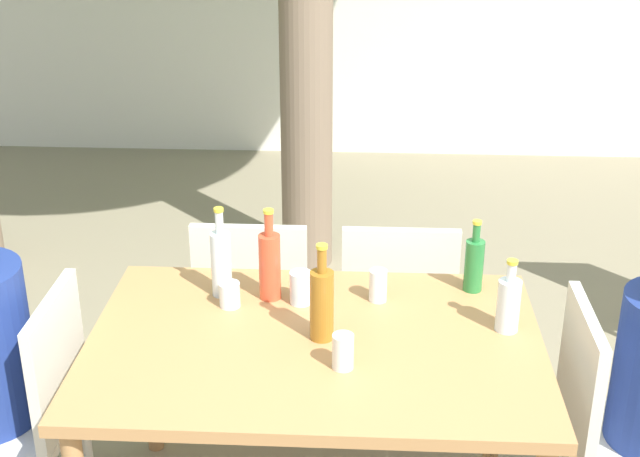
# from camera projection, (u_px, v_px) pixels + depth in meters

# --- Properties ---
(dining_table_front) EXTENTS (1.43, 0.97, 0.77)m
(dining_table_front) POSITION_uv_depth(u_px,v_px,m) (315.00, 362.00, 2.82)
(dining_table_front) COLOR #B27F4C
(dining_table_front) RESTS_ON ground_plane
(patio_chair_0) EXTENTS (0.44, 0.44, 0.89)m
(patio_chair_0) POSITION_uv_depth(u_px,v_px,m) (30.00, 402.00, 2.95)
(patio_chair_0) COLOR beige
(patio_chair_0) RESTS_ON ground_plane
(patio_chair_1) EXTENTS (0.44, 0.44, 0.89)m
(patio_chair_1) POSITION_uv_depth(u_px,v_px,m) (610.00, 421.00, 2.85)
(patio_chair_1) COLOR beige
(patio_chair_1) RESTS_ON ground_plane
(patio_chair_2) EXTENTS (0.44, 0.44, 0.89)m
(patio_chair_2) POSITION_uv_depth(u_px,v_px,m) (254.00, 303.00, 3.57)
(patio_chair_2) COLOR beige
(patio_chair_2) RESTS_ON ground_plane
(patio_chair_3) EXTENTS (0.44, 0.44, 0.89)m
(patio_chair_3) POSITION_uv_depth(u_px,v_px,m) (397.00, 307.00, 3.54)
(patio_chair_3) COLOR beige
(patio_chair_3) RESTS_ON ground_plane
(water_bottle_0) EXTENTS (0.07, 0.07, 0.32)m
(water_bottle_0) POSITION_uv_depth(u_px,v_px,m) (221.00, 262.00, 3.02)
(water_bottle_0) COLOR silver
(water_bottle_0) RESTS_ON dining_table_front
(green_bottle_1) EXTENTS (0.07, 0.07, 0.26)m
(green_bottle_1) POSITION_uv_depth(u_px,v_px,m) (474.00, 263.00, 3.06)
(green_bottle_1) COLOR #287A38
(green_bottle_1) RESTS_ON dining_table_front
(soda_bottle_2) EXTENTS (0.07, 0.07, 0.33)m
(soda_bottle_2) POSITION_uv_depth(u_px,v_px,m) (270.00, 264.00, 3.00)
(soda_bottle_2) COLOR #DB4C2D
(soda_bottle_2) RESTS_ON dining_table_front
(amber_bottle_3) EXTENTS (0.07, 0.07, 0.32)m
(amber_bottle_3) POSITION_uv_depth(u_px,v_px,m) (322.00, 303.00, 2.75)
(amber_bottle_3) COLOR #9E661E
(amber_bottle_3) RESTS_ON dining_table_front
(water_bottle_4) EXTENTS (0.07, 0.07, 0.25)m
(water_bottle_4) POSITION_uv_depth(u_px,v_px,m) (509.00, 303.00, 2.81)
(water_bottle_4) COLOR silver
(water_bottle_4) RESTS_ON dining_table_front
(drinking_glass_0) EXTENTS (0.06, 0.06, 0.11)m
(drinking_glass_0) POSITION_uv_depth(u_px,v_px,m) (378.00, 285.00, 3.01)
(drinking_glass_0) COLOR white
(drinking_glass_0) RESTS_ON dining_table_front
(drinking_glass_1) EXTENTS (0.07, 0.07, 0.09)m
(drinking_glass_1) POSITION_uv_depth(u_px,v_px,m) (230.00, 295.00, 2.98)
(drinking_glass_1) COLOR white
(drinking_glass_1) RESTS_ON dining_table_front
(drinking_glass_2) EXTENTS (0.07, 0.07, 0.11)m
(drinking_glass_2) POSITION_uv_depth(u_px,v_px,m) (301.00, 288.00, 2.99)
(drinking_glass_2) COLOR silver
(drinking_glass_2) RESTS_ON dining_table_front
(drinking_glass_3) EXTENTS (0.06, 0.06, 0.11)m
(drinking_glass_3) POSITION_uv_depth(u_px,v_px,m) (343.00, 351.00, 2.63)
(drinking_glass_3) COLOR silver
(drinking_glass_3) RESTS_ON dining_table_front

